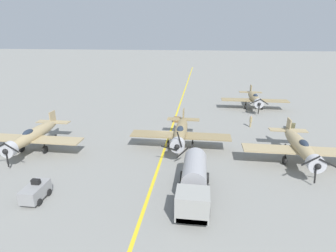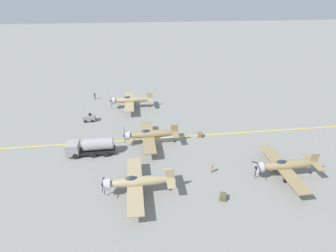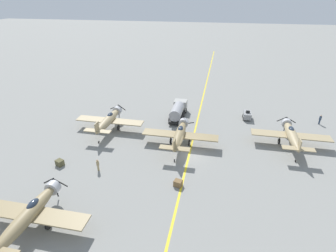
{
  "view_description": "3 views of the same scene",
  "coord_description": "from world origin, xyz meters",
  "px_view_note": "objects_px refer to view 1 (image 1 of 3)",
  "views": [
    {
      "loc": [
        -4.18,
        32.04,
        13.29
      ],
      "look_at": [
        -0.11,
        0.67,
        2.13
      ],
      "focal_mm": 28.0,
      "sensor_mm": 36.0,
      "label": 1
    },
    {
      "loc": [
        -43.32,
        4.5,
        25.38
      ],
      "look_at": [
        0.0,
        -1.22,
        2.5
      ],
      "focal_mm": 28.0,
      "sensor_mm": 36.0,
      "label": 2
    },
    {
      "loc": [
        3.55,
        -33.23,
        21.78
      ],
      "look_at": [
        -3.82,
        2.7,
        3.09
      ],
      "focal_mm": 28.0,
      "sensor_mm": 36.0,
      "label": 3
    }
  ],
  "objects_px": {
    "supply_crate_by_tanker": "(291,126)",
    "tow_tractor": "(36,191)",
    "airplane_mid_center": "(181,132)",
    "fuel_tanker": "(194,182)",
    "ground_crew_walking": "(251,121)",
    "airplane_mid_left": "(300,146)",
    "airplane_mid_right": "(33,135)",
    "airplane_near_left": "(254,98)",
    "supply_crate_mid_lane": "(177,119)"
  },
  "relations": [
    {
      "from": "tow_tractor",
      "to": "supply_crate_mid_lane",
      "type": "bearing_deg",
      "value": -113.73
    },
    {
      "from": "airplane_near_left",
      "to": "ground_crew_walking",
      "type": "xyz_separation_m",
      "value": [
        2.26,
        10.63,
        -1.04
      ]
    },
    {
      "from": "airplane_near_left",
      "to": "airplane_mid_right",
      "type": "height_order",
      "value": "same"
    },
    {
      "from": "airplane_mid_right",
      "to": "supply_crate_by_tanker",
      "type": "height_order",
      "value": "airplane_mid_right"
    },
    {
      "from": "tow_tractor",
      "to": "ground_crew_walking",
      "type": "height_order",
      "value": "tow_tractor"
    },
    {
      "from": "tow_tractor",
      "to": "supply_crate_by_tanker",
      "type": "distance_m",
      "value": 34.18
    },
    {
      "from": "fuel_tanker",
      "to": "supply_crate_mid_lane",
      "type": "relative_size",
      "value": 8.15
    },
    {
      "from": "tow_tractor",
      "to": "supply_crate_by_tanker",
      "type": "bearing_deg",
      "value": -141.74
    },
    {
      "from": "tow_tractor",
      "to": "supply_crate_mid_lane",
      "type": "distance_m",
      "value": 24.23
    },
    {
      "from": "ground_crew_walking",
      "to": "supply_crate_by_tanker",
      "type": "bearing_deg",
      "value": 179.69
    },
    {
      "from": "airplane_near_left",
      "to": "supply_crate_mid_lane",
      "type": "bearing_deg",
      "value": 18.27
    },
    {
      "from": "airplane_mid_right",
      "to": "tow_tractor",
      "type": "distance_m",
      "value": 10.89
    },
    {
      "from": "ground_crew_walking",
      "to": "supply_crate_by_tanker",
      "type": "distance_m",
      "value": 5.87
    },
    {
      "from": "supply_crate_by_tanker",
      "to": "airplane_mid_right",
      "type": "bearing_deg",
      "value": 20.3
    },
    {
      "from": "tow_tractor",
      "to": "fuel_tanker",
      "type": "bearing_deg",
      "value": -171.08
    },
    {
      "from": "supply_crate_by_tanker",
      "to": "airplane_mid_center",
      "type": "bearing_deg",
      "value": 29.17
    },
    {
      "from": "ground_crew_walking",
      "to": "supply_crate_mid_lane",
      "type": "bearing_deg",
      "value": -5.02
    },
    {
      "from": "airplane_near_left",
      "to": "fuel_tanker",
      "type": "bearing_deg",
      "value": 54.02
    },
    {
      "from": "airplane_mid_center",
      "to": "fuel_tanker",
      "type": "xyz_separation_m",
      "value": [
        -2.0,
        10.35,
        -0.5
      ]
    },
    {
      "from": "supply_crate_by_tanker",
      "to": "supply_crate_mid_lane",
      "type": "distance_m",
      "value": 17.12
    },
    {
      "from": "tow_tractor",
      "to": "ground_crew_walking",
      "type": "bearing_deg",
      "value": -134.72
    },
    {
      "from": "airplane_mid_left",
      "to": "airplane_mid_center",
      "type": "distance_m",
      "value": 13.25
    },
    {
      "from": "airplane_mid_right",
      "to": "supply_crate_mid_lane",
      "type": "xyz_separation_m",
      "value": [
        -15.72,
        -13.15,
        -1.6
      ]
    },
    {
      "from": "fuel_tanker",
      "to": "supply_crate_mid_lane",
      "type": "height_order",
      "value": "fuel_tanker"
    },
    {
      "from": "airplane_mid_left",
      "to": "ground_crew_walking",
      "type": "xyz_separation_m",
      "value": [
        3.15,
        -11.44,
        -1.04
      ]
    },
    {
      "from": "ground_crew_walking",
      "to": "airplane_mid_right",
      "type": "bearing_deg",
      "value": 24.29
    },
    {
      "from": "fuel_tanker",
      "to": "supply_crate_mid_lane",
      "type": "distance_m",
      "value": 20.43
    },
    {
      "from": "airplane_mid_left",
      "to": "tow_tractor",
      "type": "relative_size",
      "value": 4.62
    },
    {
      "from": "airplane_near_left",
      "to": "ground_crew_walking",
      "type": "distance_m",
      "value": 10.92
    },
    {
      "from": "airplane_mid_left",
      "to": "ground_crew_walking",
      "type": "relative_size",
      "value": 6.77
    },
    {
      "from": "airplane_mid_left",
      "to": "airplane_mid_center",
      "type": "xyz_separation_m",
      "value": [
        12.98,
        -2.66,
        0.0
      ]
    },
    {
      "from": "airplane_mid_left",
      "to": "ground_crew_walking",
      "type": "bearing_deg",
      "value": -87.08
    },
    {
      "from": "airplane_mid_right",
      "to": "tow_tractor",
      "type": "xyz_separation_m",
      "value": [
        -5.97,
        9.03,
        -1.22
      ]
    },
    {
      "from": "airplane_mid_center",
      "to": "tow_tractor",
      "type": "relative_size",
      "value": 4.62
    },
    {
      "from": "airplane_mid_center",
      "to": "tow_tractor",
      "type": "height_order",
      "value": "airplane_mid_center"
    },
    {
      "from": "airplane_mid_center",
      "to": "tow_tractor",
      "type": "xyz_separation_m",
      "value": [
        11.16,
        12.42,
        -1.22
      ]
    },
    {
      "from": "airplane_mid_right",
      "to": "airplane_near_left",
      "type": "bearing_deg",
      "value": -157.01
    },
    {
      "from": "airplane_mid_center",
      "to": "fuel_tanker",
      "type": "relative_size",
      "value": 1.5
    },
    {
      "from": "airplane_near_left",
      "to": "supply_crate_by_tanker",
      "type": "height_order",
      "value": "airplane_near_left"
    },
    {
      "from": "airplane_near_left",
      "to": "airplane_mid_center",
      "type": "distance_m",
      "value": 22.86
    },
    {
      "from": "airplane_near_left",
      "to": "airplane_mid_left",
      "type": "bearing_deg",
      "value": 75.05
    },
    {
      "from": "ground_crew_walking",
      "to": "tow_tractor",
      "type": "bearing_deg",
      "value": 45.28
    },
    {
      "from": "fuel_tanker",
      "to": "airplane_mid_center",
      "type": "bearing_deg",
      "value": -79.04
    },
    {
      "from": "airplane_mid_right",
      "to": "supply_crate_mid_lane",
      "type": "height_order",
      "value": "airplane_mid_right"
    },
    {
      "from": "airplane_mid_left",
      "to": "fuel_tanker",
      "type": "height_order",
      "value": "airplane_mid_left"
    },
    {
      "from": "fuel_tanker",
      "to": "supply_crate_by_tanker",
      "type": "bearing_deg",
      "value": -125.59
    },
    {
      "from": "supply_crate_by_tanker",
      "to": "tow_tractor",
      "type": "bearing_deg",
      "value": 38.26
    },
    {
      "from": "fuel_tanker",
      "to": "ground_crew_walking",
      "type": "xyz_separation_m",
      "value": [
        -7.82,
        -19.13,
        -0.54
      ]
    },
    {
      "from": "airplane_near_left",
      "to": "ground_crew_walking",
      "type": "bearing_deg",
      "value": 60.74
    },
    {
      "from": "airplane_mid_center",
      "to": "supply_crate_mid_lane",
      "type": "bearing_deg",
      "value": -77.71
    }
  ]
}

